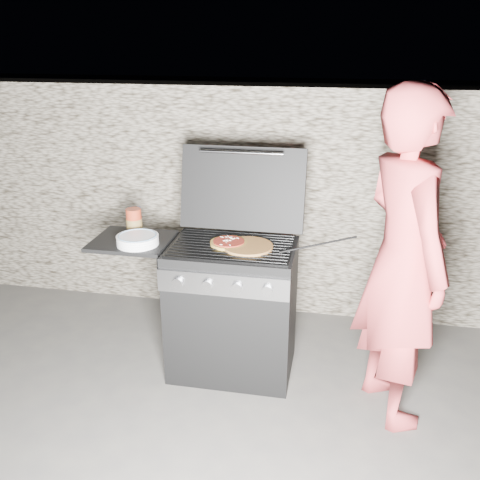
% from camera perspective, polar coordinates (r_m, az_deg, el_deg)
% --- Properties ---
extents(ground, '(50.00, 50.00, 0.00)m').
position_cam_1_polar(ground, '(3.81, -0.76, -13.39)').
color(ground, '#403F3C').
extents(stone_wall, '(8.00, 0.35, 1.80)m').
position_cam_1_polar(stone_wall, '(4.35, 1.98, 4.38)').
color(stone_wall, '#A09580').
rests_on(stone_wall, ground).
extents(gas_grill, '(1.34, 0.79, 0.91)m').
position_cam_1_polar(gas_grill, '(3.62, -4.70, -6.98)').
color(gas_grill, black).
rests_on(gas_grill, ground).
extents(pizza_topped, '(0.27, 0.27, 0.03)m').
position_cam_1_polar(pizza_topped, '(3.38, -1.20, -0.25)').
color(pizza_topped, '#DAB86F').
rests_on(pizza_topped, gas_grill).
extents(pizza_plain, '(0.39, 0.39, 0.02)m').
position_cam_1_polar(pizza_plain, '(3.33, 0.85, -0.67)').
color(pizza_plain, '#B87838').
rests_on(pizza_plain, gas_grill).
extents(sauce_jar, '(0.10, 0.10, 0.16)m').
position_cam_1_polar(sauce_jar, '(3.67, -11.24, 2.08)').
color(sauce_jar, '#9F3219').
rests_on(sauce_jar, gas_grill).
extents(blue_carton, '(0.08, 0.06, 0.16)m').
position_cam_1_polar(blue_carton, '(3.70, -11.10, 2.23)').
color(blue_carton, '#274691').
rests_on(blue_carton, gas_grill).
extents(plate_stack, '(0.34, 0.34, 0.06)m').
position_cam_1_polar(plate_stack, '(3.46, -10.87, 0.01)').
color(plate_stack, white).
rests_on(plate_stack, gas_grill).
extents(person, '(0.71, 0.84, 1.95)m').
position_cam_1_polar(person, '(3.11, 16.96, -2.22)').
color(person, '#BD3B3E').
rests_on(person, ground).
extents(tongs, '(0.46, 0.15, 0.10)m').
position_cam_1_polar(tongs, '(3.29, 8.33, -0.43)').
color(tongs, black).
rests_on(tongs, gas_grill).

